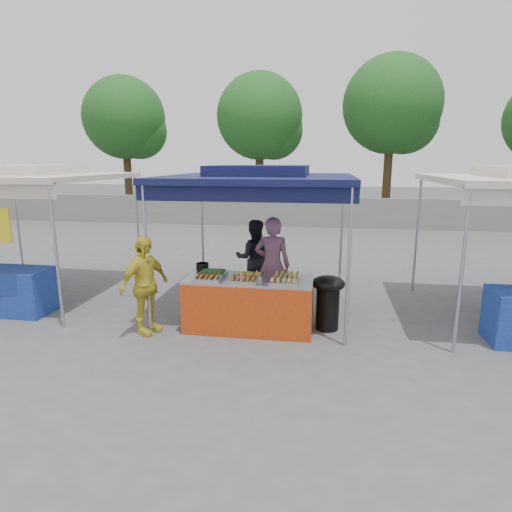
# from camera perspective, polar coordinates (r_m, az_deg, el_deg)

# --- Properties ---
(ground_plane) EXTENTS (80.00, 80.00, 0.00)m
(ground_plane) POSITION_cam_1_polar(r_m,az_deg,el_deg) (7.08, -0.79, -9.38)
(ground_plane) COLOR #4F4F51
(back_wall) EXTENTS (40.00, 0.25, 1.20)m
(back_wall) POSITION_cam_1_polar(r_m,az_deg,el_deg) (17.62, 5.43, 5.87)
(back_wall) COLOR slate
(back_wall) RESTS_ON ground_plane
(main_canopy) EXTENTS (3.20, 3.20, 2.57)m
(main_canopy) POSITION_cam_1_polar(r_m,az_deg,el_deg) (7.52, 0.46, 10.47)
(main_canopy) COLOR #A5A5AB
(main_canopy) RESTS_ON ground_plane
(neighbor_stall_left) EXTENTS (3.20, 3.20, 2.57)m
(neighbor_stall_left) POSITION_cam_1_polar(r_m,az_deg,el_deg) (9.08, -29.40, 4.35)
(neighbor_stall_left) COLOR #A5A5AB
(neighbor_stall_left) RESTS_ON ground_plane
(tree_0) EXTENTS (3.78, 3.77, 6.47)m
(tree_0) POSITION_cam_1_polar(r_m,az_deg,el_deg) (21.73, -16.70, 16.79)
(tree_0) COLOR #392916
(tree_0) RESTS_ON ground_plane
(tree_1) EXTENTS (3.74, 3.72, 6.39)m
(tree_1) POSITION_cam_1_polar(r_m,az_deg,el_deg) (19.54, 0.95, 17.65)
(tree_1) COLOR #392916
(tree_1) RESTS_ON ground_plane
(tree_2) EXTENTS (4.04, 4.04, 6.94)m
(tree_2) POSITION_cam_1_polar(r_m,az_deg,el_deg) (19.68, 18.05, 18.15)
(tree_2) COLOR #392916
(tree_2) RESTS_ON ground_plane
(vendor_table) EXTENTS (2.00, 0.80, 0.85)m
(vendor_table) POSITION_cam_1_polar(r_m,az_deg,el_deg) (6.84, -0.94, -6.39)
(vendor_table) COLOR #AA350F
(vendor_table) RESTS_ON ground_plane
(food_tray_fl) EXTENTS (0.42, 0.30, 0.07)m
(food_tray_fl) POSITION_cam_1_polar(r_m,az_deg,el_deg) (6.62, -6.47, -2.94)
(food_tray_fl) COLOR #B0B0B4
(food_tray_fl) RESTS_ON vendor_table
(food_tray_fm) EXTENTS (0.42, 0.30, 0.07)m
(food_tray_fm) POSITION_cam_1_polar(r_m,az_deg,el_deg) (6.48, -1.68, -3.21)
(food_tray_fm) COLOR #B0B0B4
(food_tray_fm) RESTS_ON vendor_table
(food_tray_fr) EXTENTS (0.42, 0.30, 0.07)m
(food_tray_fr) POSITION_cam_1_polar(r_m,az_deg,el_deg) (6.40, 3.71, -3.44)
(food_tray_fr) COLOR #B0B0B4
(food_tray_fr) RESTS_ON vendor_table
(food_tray_bl) EXTENTS (0.42, 0.30, 0.07)m
(food_tray_bl) POSITION_cam_1_polar(r_m,az_deg,el_deg) (6.93, -5.74, -2.22)
(food_tray_bl) COLOR #B0B0B4
(food_tray_bl) RESTS_ON vendor_table
(food_tray_bm) EXTENTS (0.42, 0.30, 0.07)m
(food_tray_bm) POSITION_cam_1_polar(r_m,az_deg,el_deg) (6.76, -0.83, -2.54)
(food_tray_bm) COLOR #B0B0B4
(food_tray_bm) RESTS_ON vendor_table
(food_tray_br) EXTENTS (0.42, 0.30, 0.07)m
(food_tray_br) POSITION_cam_1_polar(r_m,az_deg,el_deg) (6.72, 4.14, -2.66)
(food_tray_br) COLOR #B0B0B4
(food_tray_br) RESTS_ON vendor_table
(cooking_pot) EXTENTS (0.21, 0.21, 0.12)m
(cooking_pot) POSITION_cam_1_polar(r_m,az_deg,el_deg) (7.23, -7.16, -1.42)
(cooking_pot) COLOR black
(cooking_pot) RESTS_ON vendor_table
(skewer_cup) EXTENTS (0.07, 0.07, 0.09)m
(skewer_cup) POSITION_cam_1_polar(r_m,az_deg,el_deg) (6.46, -2.00, -3.16)
(skewer_cup) COLOR #A5A5AB
(skewer_cup) RESTS_ON vendor_table
(wok_burner) EXTENTS (0.52, 0.52, 0.88)m
(wok_burner) POSITION_cam_1_polar(r_m,az_deg,el_deg) (6.91, 9.57, -5.51)
(wok_burner) COLOR black
(wok_burner) RESTS_ON ground_plane
(crate_left) EXTENTS (0.46, 0.32, 0.27)m
(crate_left) POSITION_cam_1_polar(r_m,az_deg,el_deg) (7.54, -3.90, -6.90)
(crate_left) COLOR navy
(crate_left) RESTS_ON ground_plane
(crate_right) EXTENTS (0.48, 0.34, 0.29)m
(crate_right) POSITION_cam_1_polar(r_m,az_deg,el_deg) (7.61, 2.83, -6.62)
(crate_right) COLOR navy
(crate_right) RESTS_ON ground_plane
(crate_stacked) EXTENTS (0.47, 0.33, 0.28)m
(crate_stacked) POSITION_cam_1_polar(r_m,az_deg,el_deg) (7.52, 2.86, -4.56)
(crate_stacked) COLOR navy
(crate_stacked) RESTS_ON crate_right
(vendor_woman) EXTENTS (0.64, 0.43, 1.71)m
(vendor_woman) POSITION_cam_1_polar(r_m,az_deg,el_deg) (7.49, 2.20, -1.24)
(vendor_woman) COLOR #794D6B
(vendor_woman) RESTS_ON ground_plane
(helper_man) EXTENTS (0.83, 0.69, 1.53)m
(helper_man) POSITION_cam_1_polar(r_m,az_deg,el_deg) (8.45, -0.25, -0.27)
(helper_man) COLOR black
(helper_man) RESTS_ON ground_plane
(customer_person) EXTENTS (0.73, 0.98, 1.55)m
(customer_person) POSITION_cam_1_polar(r_m,az_deg,el_deg) (6.81, -14.63, -3.82)
(customer_person) COLOR gold
(customer_person) RESTS_ON ground_plane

